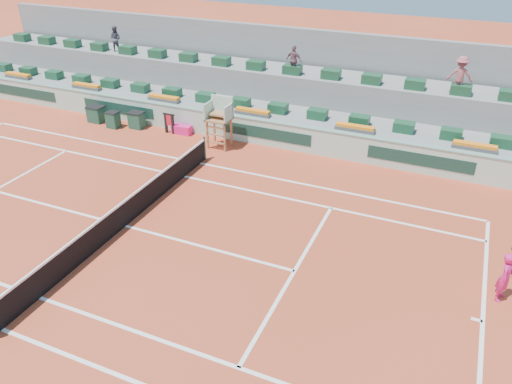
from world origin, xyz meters
TOP-DOWN VIEW (x-y plane):
  - ground at (0.00, 0.00)m, footprint 90.00×90.00m
  - seating_tier_lower at (0.00, 10.70)m, footprint 36.00×4.00m
  - seating_tier_upper at (0.00, 12.30)m, footprint 36.00×2.40m
  - stadium_back_wall at (0.00, 13.90)m, footprint 36.00×0.40m
  - player_bag at (-2.48, 8.07)m, footprint 1.01×0.45m
  - spectator_left at (-8.96, 11.93)m, footprint 0.76×0.63m
  - spectator_mid at (2.09, 11.61)m, footprint 0.90×0.51m
  - spectator_right at (9.84, 11.76)m, footprint 1.11×0.67m
  - court_lines at (0.00, 0.00)m, footprint 23.89×11.09m
  - tennis_net at (0.00, 0.00)m, footprint 0.10×11.97m
  - advertising_hoarding at (0.02, 8.50)m, footprint 36.00×0.34m
  - umpire_chair at (0.00, 7.50)m, footprint 1.10×0.90m
  - seat_row_lower at (0.00, 9.80)m, footprint 32.90×0.60m
  - seat_row_upper at (0.00, 11.70)m, footprint 32.90×0.60m
  - flower_planters at (-1.50, 9.00)m, footprint 26.80×0.36m
  - drink_cooler_a at (-4.99, 7.84)m, footprint 0.75×0.65m
  - drink_cooler_b at (-6.13, 7.38)m, footprint 0.63×0.55m
  - drink_cooler_c at (-7.45, 7.69)m, footprint 0.83×0.72m
  - towel_rack at (-3.06, 7.89)m, footprint 0.65×0.11m
  - tennis_player at (12.28, 1.20)m, footprint 0.50×0.88m

SIDE VIEW (x-z plane):
  - ground at x=0.00m, z-range 0.00..0.00m
  - court_lines at x=0.00m, z-range 0.00..0.01m
  - player_bag at x=-2.48m, z-range 0.00..0.45m
  - drink_cooler_c at x=-7.45m, z-range 0.00..0.84m
  - drink_cooler_a at x=-4.99m, z-range 0.00..0.84m
  - drink_cooler_b at x=-6.13m, z-range 0.00..0.84m
  - tennis_net at x=0.00m, z-range -0.02..1.08m
  - seating_tier_lower at x=0.00m, z-range 0.00..1.20m
  - towel_rack at x=-3.06m, z-range 0.09..1.12m
  - advertising_hoarding at x=0.02m, z-range 0.00..1.26m
  - tennis_player at x=12.28m, z-range -0.35..1.93m
  - seating_tier_upper at x=0.00m, z-range 0.00..2.60m
  - flower_planters at x=-1.50m, z-range 1.19..1.47m
  - seat_row_lower at x=0.00m, z-range 1.20..1.64m
  - umpire_chair at x=0.00m, z-range 0.34..2.74m
  - stadium_back_wall at x=0.00m, z-range 0.00..4.40m
  - seat_row_upper at x=0.00m, z-range 2.60..3.04m
  - spectator_left at x=-8.96m, z-range 2.60..4.04m
  - spectator_mid at x=2.09m, z-range 2.60..4.04m
  - spectator_right at x=9.84m, z-range 2.60..4.29m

